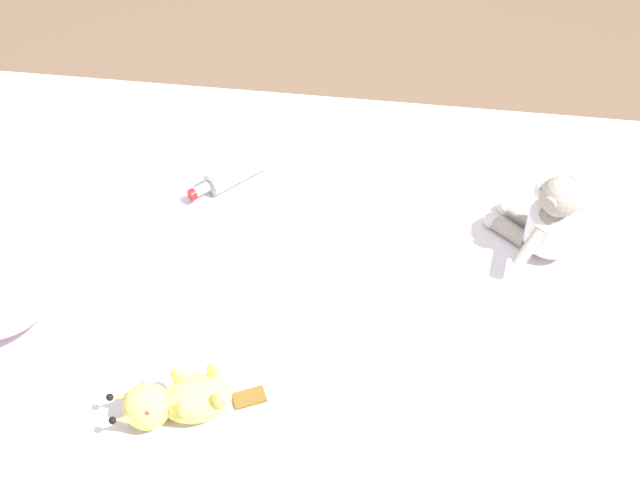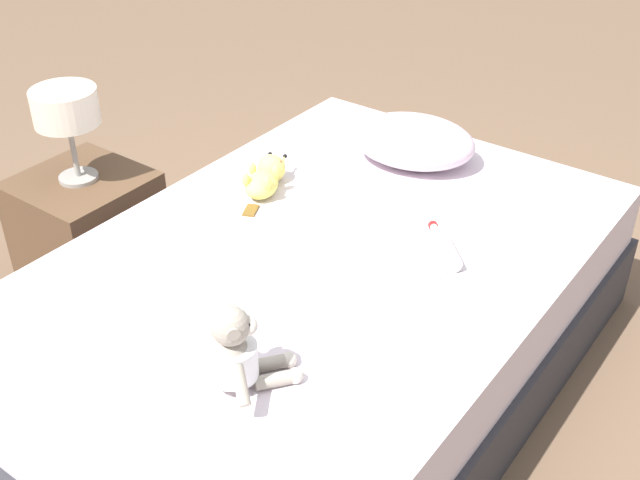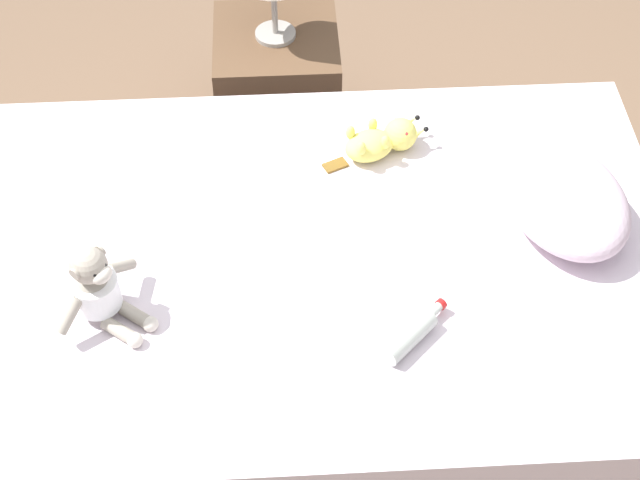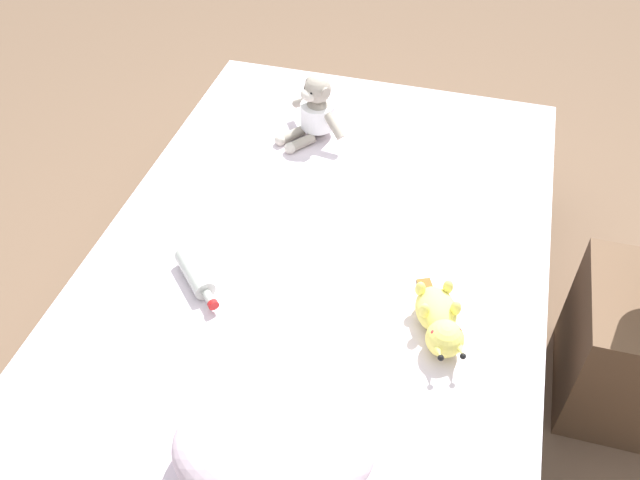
% 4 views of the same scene
% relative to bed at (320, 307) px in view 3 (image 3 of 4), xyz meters
% --- Properties ---
extents(ground_plane, '(16.00, 16.00, 0.00)m').
position_rel_bed_xyz_m(ground_plane, '(0.00, 0.00, -0.24)').
color(ground_plane, brown).
extents(bed, '(1.38, 2.04, 0.50)m').
position_rel_bed_xyz_m(bed, '(0.00, 0.00, 0.00)').
color(bed, '#2D2D33').
rests_on(bed, ground_plane).
extents(pillow, '(0.51, 0.42, 0.17)m').
position_rel_bed_xyz_m(pillow, '(-0.08, 0.68, 0.34)').
color(pillow, silver).
rests_on(pillow, bed).
extents(plush_monkey, '(0.26, 0.25, 0.24)m').
position_rel_bed_xyz_m(plush_monkey, '(0.18, -0.57, 0.35)').
color(plush_monkey, '#9E9384').
rests_on(plush_monkey, bed).
extents(plush_yellow_creature, '(0.18, 0.32, 0.10)m').
position_rel_bed_xyz_m(plush_yellow_creature, '(-0.38, 0.21, 0.30)').
color(plush_yellow_creature, '#EAE066').
rests_on(plush_yellow_creature, bed).
extents(glass_bottle, '(0.19, 0.19, 0.06)m').
position_rel_bed_xyz_m(glass_bottle, '(0.31, 0.21, 0.28)').
color(glass_bottle, '#B7BCB2').
rests_on(glass_bottle, bed).
extents(nightstand, '(0.43, 0.43, 0.47)m').
position_rel_bed_xyz_m(nightstand, '(-1.01, -0.10, -0.01)').
color(nightstand, brown).
rests_on(nightstand, ground_plane).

